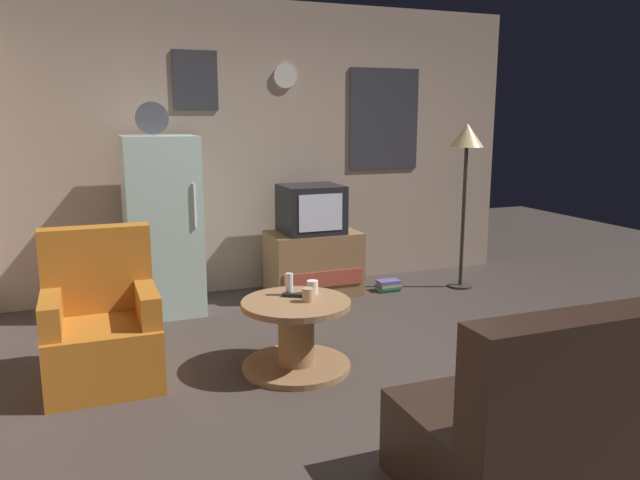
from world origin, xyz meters
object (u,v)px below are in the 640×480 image
Objects in this scene: crt_tv at (311,209)px; standing_lamp at (466,148)px; coffee_table at (296,335)px; couch at (596,419)px; tv_stand at (313,263)px; mug_ceramic_tan at (308,295)px; fridge at (163,225)px; armchair at (102,329)px; wine_glass at (289,284)px; mug_ceramic_white at (313,287)px; book_stack at (388,285)px; remote_control at (294,295)px.

standing_lamp is (1.47, -0.29, 0.54)m from crt_tv.
couch is (0.84, -1.72, 0.08)m from coffee_table.
tv_stand is 9.33× the size of mug_ceramic_tan.
fridge is 1.79m from coffee_table.
armchair is at bearing -113.26° from fridge.
mug_ceramic_tan is at bearing -71.05° from wine_glass.
crt_tv reaches higher than tv_stand.
fridge is 3.28× the size of crt_tv.
mug_ceramic_white reaches higher than book_stack.
remote_control is (-0.69, -1.53, -0.33)m from crt_tv.
wine_glass is at bearing -137.52° from book_stack.
couch reaches higher than wine_glass.
couch is at bearing -63.99° from coffee_table.
standing_lamp reaches higher than coffee_table.
crt_tv reaches higher than mug_ceramic_white.
armchair reaches higher than mug_ceramic_tan.
mug_ceramic_white is at bearing -8.75° from wine_glass.
tv_stand is 1.80m from mug_ceramic_tan.
tv_stand is 0.87× the size of armchair.
couch is at bearing -44.58° from armchair.
crt_tv reaches higher than wine_glass.
standing_lamp reaches higher than tv_stand.
remote_control is at bearing -66.41° from fridge.
armchair is (-1.36, 0.17, -0.18)m from mug_ceramic_white.
coffee_table is 4.80× the size of wine_glass.
armchair reaches higher than tv_stand.
crt_tv is 1.85m from coffee_table.
tv_stand is 5.60× the size of wine_glass.
mug_ceramic_tan is 1.86m from couch.
tv_stand is 0.53× the size of standing_lamp.
remote_control is (0.01, -0.05, -0.06)m from wine_glass.
mug_ceramic_white is (-0.57, -1.50, 0.22)m from tv_stand.
tv_stand is at bearing 2.48° from crt_tv.
book_stack is (1.45, 1.46, -0.19)m from coffee_table.
fridge is 1.60m from wine_glass.
mug_ceramic_tan is 0.42× the size of book_stack.
remote_control is 2.03m from book_stack.
crt_tv is at bearing 64.49° from wine_glass.
wine_glass reaches higher than mug_ceramic_tan.
tv_stand is 3.89× the size of book_stack.
couch is at bearing -100.72° from book_stack.
couch is (0.77, -1.68, -0.20)m from mug_ceramic_tan.
couch is (0.14, -3.34, -0.50)m from crt_tv.
book_stack is (1.44, 1.32, -0.50)m from wine_glass.
crt_tv reaches higher than book_stack.
coffee_table is 0.42× the size of couch.
couch is at bearing -65.82° from wine_glass.
crt_tv is 6.00× the size of mug_ceramic_white.
mug_ceramic_white is 1.98m from couch.
coffee_table is at bearing -143.35° from mug_ceramic_white.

